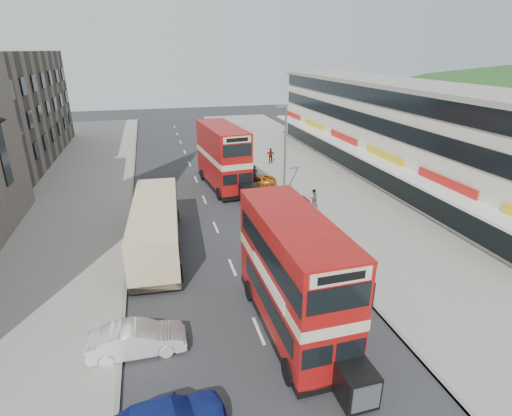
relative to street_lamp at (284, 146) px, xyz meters
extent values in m
plane|color=#28282B|center=(-6.52, -18.00, -4.78)|extent=(160.00, 160.00, 0.00)
cube|color=#28282B|center=(-6.52, 2.00, -4.78)|extent=(12.00, 90.00, 0.01)
cube|color=gray|center=(5.48, 2.00, -4.71)|extent=(12.00, 90.00, 0.15)
cube|color=gray|center=(-18.52, 2.00, -4.71)|extent=(12.00, 90.00, 0.15)
cube|color=gray|center=(-12.62, 2.00, -4.71)|extent=(0.20, 90.00, 0.16)
cube|color=gray|center=(-0.42, 2.00, -4.71)|extent=(0.20, 90.00, 0.16)
cube|color=beige|center=(13.48, 4.00, -0.28)|extent=(8.00, 46.00, 9.00)
cube|color=black|center=(9.43, 4.00, -3.18)|extent=(0.10, 44.00, 2.40)
cube|color=gray|center=(13.48, 4.00, 4.32)|extent=(8.20, 46.20, 0.40)
cube|color=white|center=(8.58, 4.00, -1.78)|extent=(1.80, 44.00, 0.20)
cylinder|color=slate|center=(0.08, 0.00, -0.78)|extent=(0.16, 0.16, 8.00)
cube|color=slate|center=(-0.32, 0.00, 3.22)|extent=(1.00, 0.20, 0.25)
cube|color=black|center=(-4.97, -16.07, -4.42)|extent=(2.83, 8.51, 0.37)
cube|color=maroon|center=(-4.97, -16.07, -3.15)|extent=(2.81, 8.51, 2.33)
cube|color=beige|center=(-4.97, -16.07, -1.83)|extent=(2.85, 8.55, 0.48)
cube|color=maroon|center=(-4.97, -16.07, -0.56)|extent=(2.81, 8.51, 2.22)
cube|color=maroon|center=(-4.97, -16.07, 0.64)|extent=(2.83, 8.53, 0.26)
cube|color=black|center=(-4.21, -20.91, -3.83)|extent=(1.30, 1.29, 1.37)
cube|color=black|center=(-4.26, 5.03, -4.40)|extent=(3.66, 9.03, 0.38)
cube|color=maroon|center=(-4.26, 5.03, -3.08)|extent=(3.64, 9.02, 2.42)
cube|color=beige|center=(-4.26, 5.03, -1.71)|extent=(3.69, 9.07, 0.49)
cube|color=maroon|center=(-4.26, 5.03, -0.39)|extent=(3.64, 9.02, 2.31)
cube|color=maroon|center=(-4.26, 5.03, 0.85)|extent=(3.67, 9.04, 0.27)
cube|color=black|center=(-3.05, 0.07, -3.80)|extent=(1.45, 1.45, 1.43)
cube|color=black|center=(-10.73, -6.45, -4.35)|extent=(3.41, 11.12, 0.44)
cube|color=beige|center=(-10.73, -6.45, -3.08)|extent=(3.39, 11.12, 2.85)
imported|color=white|center=(-11.88, -16.00, -4.11)|extent=(4.09, 1.46, 1.34)
imported|color=#AB2711|center=(-1.11, -2.99, -4.17)|extent=(4.25, 1.80, 1.22)
imported|color=#CD6514|center=(-1.60, 4.07, -4.20)|extent=(4.47, 2.51, 1.18)
imported|color=gray|center=(1.78, -2.37, -3.86)|extent=(0.59, 0.41, 1.55)
imported|color=gray|center=(2.35, 11.55, -3.78)|extent=(1.06, 0.57, 1.71)
imported|color=gray|center=(-1.59, 3.64, -4.37)|extent=(0.73, 1.65, 0.84)
imported|color=black|center=(-1.59, 3.64, -3.47)|extent=(0.75, 0.54, 1.93)
camera|label=1|loc=(-10.50, -30.55, 7.36)|focal=28.00mm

